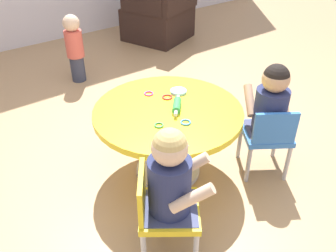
% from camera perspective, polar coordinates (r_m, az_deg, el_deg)
% --- Properties ---
extents(ground_plane, '(10.00, 10.00, 0.00)m').
position_cam_1_polar(ground_plane, '(2.55, 0.00, -7.06)').
color(ground_plane, tan).
extents(craft_table, '(0.94, 0.94, 0.50)m').
position_cam_1_polar(craft_table, '(2.31, 0.00, 0.29)').
color(craft_table, silver).
rests_on(craft_table, ground).
extents(child_chair_left, '(0.42, 0.42, 0.54)m').
position_cam_1_polar(child_chair_left, '(1.86, -0.86, -13.07)').
color(child_chair_left, '#B7B7BC').
rests_on(child_chair_left, ground).
extents(seated_child_left, '(0.44, 0.42, 0.51)m').
position_cam_1_polar(seated_child_left, '(1.71, 0.43, -7.86)').
color(seated_child_left, '#3F4772').
rests_on(seated_child_left, ground).
extents(child_chair_right, '(0.42, 0.42, 0.54)m').
position_cam_1_polar(child_chair_right, '(2.45, 15.48, -1.41)').
color(child_chair_right, '#B7B7BC').
rests_on(child_chair_right, ground).
extents(seated_child_right, '(0.41, 0.44, 0.51)m').
position_cam_1_polar(seated_child_right, '(2.36, 16.03, 3.65)').
color(seated_child_right, '#3F4772').
rests_on(seated_child_right, ground).
extents(armchair_dark, '(0.91, 0.92, 0.85)m').
position_cam_1_polar(armchair_dark, '(4.74, -1.08, 17.14)').
color(armchair_dark, black).
rests_on(armchair_dark, ground).
extents(toddler_standing, '(0.17, 0.17, 0.67)m').
position_cam_1_polar(toddler_standing, '(3.70, -14.56, 12.06)').
color(toddler_standing, '#33384C').
rests_on(toddler_standing, ground).
extents(rolling_pin, '(0.17, 0.19, 0.05)m').
position_cam_1_polar(rolling_pin, '(2.24, 1.40, 3.29)').
color(rolling_pin, green).
rests_on(rolling_pin, craft_table).
extents(craft_scissors, '(0.14, 0.13, 0.01)m').
position_cam_1_polar(craft_scissors, '(1.92, 1.95, -3.45)').
color(craft_scissors, silver).
rests_on(craft_scissors, craft_table).
extents(playdough_blob_0, '(0.11, 0.11, 0.02)m').
position_cam_1_polar(playdough_blob_0, '(2.44, 1.66, 5.51)').
color(playdough_blob_0, '#8CCCF2').
rests_on(playdough_blob_0, craft_table).
extents(cookie_cutter_0, '(0.06, 0.06, 0.01)m').
position_cam_1_polar(cookie_cutter_0, '(2.12, 2.82, 0.59)').
color(cookie_cutter_0, '#3F99D8').
rests_on(cookie_cutter_0, craft_table).
extents(cookie_cutter_1, '(0.07, 0.07, 0.01)m').
position_cam_1_polar(cookie_cutter_1, '(2.38, -0.12, 4.60)').
color(cookie_cutter_1, red).
rests_on(cookie_cutter_1, craft_table).
extents(cookie_cutter_2, '(0.06, 0.06, 0.01)m').
position_cam_1_polar(cookie_cutter_2, '(2.42, -3.06, 5.16)').
color(cookie_cutter_2, '#D83FA5').
rests_on(cookie_cutter_2, craft_table).
extents(cookie_cutter_3, '(0.06, 0.06, 0.01)m').
position_cam_1_polar(cookie_cutter_3, '(2.09, -1.45, 0.14)').
color(cookie_cutter_3, '#4CB259').
rests_on(cookie_cutter_3, craft_table).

